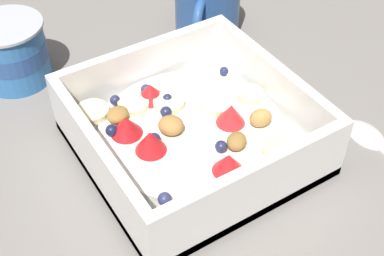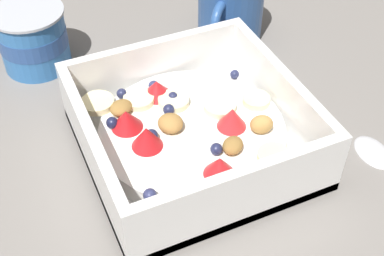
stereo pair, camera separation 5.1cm
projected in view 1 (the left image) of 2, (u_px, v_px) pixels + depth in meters
ground_plane at (174, 146)px, 0.54m from camera, size 2.40×2.40×0.00m
fruit_bowl at (191, 134)px, 0.52m from camera, size 0.21×0.21×0.07m
yogurt_cup at (12, 52)px, 0.59m from camera, size 0.08×0.08×0.07m
coffee_mug at (207, 4)px, 0.65m from camera, size 0.09×0.09×0.09m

